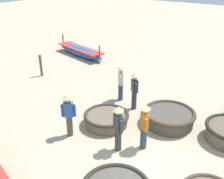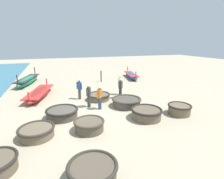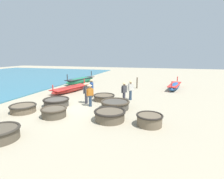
% 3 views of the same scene
% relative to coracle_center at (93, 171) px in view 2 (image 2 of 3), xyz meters
% --- Properties ---
extents(ground_plane, '(80.00, 80.00, 0.00)m').
position_rel_coracle_center_xyz_m(ground_plane, '(0.55, 4.83, -0.31)').
color(ground_plane, tan).
extents(coracle_center, '(1.68, 1.68, 0.57)m').
position_rel_coracle_center_xyz_m(coracle_center, '(0.00, 0.00, 0.00)').
color(coracle_center, brown).
rests_on(coracle_center, ground).
extents(coracle_upturned, '(1.56, 1.56, 0.56)m').
position_rel_coracle_center_xyz_m(coracle_upturned, '(0.58, 3.22, -0.00)').
color(coracle_upturned, brown).
rests_on(coracle_upturned, ground).
extents(coracle_front_right, '(2.04, 2.04, 0.59)m').
position_rel_coracle_center_xyz_m(coracle_front_right, '(3.74, 5.78, 0.01)').
color(coracle_front_right, '#4C473F').
rests_on(coracle_front_right, ground).
extents(coracle_beside_post, '(1.68, 1.68, 0.51)m').
position_rel_coracle_center_xyz_m(coracle_beside_post, '(-1.89, 3.43, -0.03)').
color(coracle_beside_post, brown).
rests_on(coracle_beside_post, ground).
extents(coracle_tilted, '(1.82, 1.82, 0.62)m').
position_rel_coracle_center_xyz_m(coracle_tilted, '(4.02, 3.54, 0.03)').
color(coracle_tilted, brown).
rests_on(coracle_tilted, ground).
extents(coracle_front_left, '(1.78, 1.78, 0.49)m').
position_rel_coracle_center_xyz_m(coracle_front_left, '(2.28, 7.75, -0.04)').
color(coracle_front_left, brown).
rests_on(coracle_front_left, ground).
extents(coracle_far_left, '(1.42, 1.42, 0.62)m').
position_rel_coracle_center_xyz_m(coracle_far_left, '(6.26, 3.42, 0.03)').
color(coracle_far_left, brown).
rests_on(coracle_far_left, ground).
extents(coracle_weathered, '(1.89, 1.89, 0.56)m').
position_rel_coracle_center_xyz_m(coracle_weathered, '(-0.60, 5.28, -0.00)').
color(coracle_weathered, '#4C473F').
rests_on(coracle_weathered, ground).
extents(long_boat_green_hull, '(1.80, 4.62, 1.15)m').
position_rel_coracle_center_xyz_m(long_boat_green_hull, '(8.22, 14.48, 0.02)').
color(long_boat_green_hull, '#285693').
rests_on(long_boat_green_hull, ground).
extents(long_boat_ochre_hull, '(2.32, 5.00, 1.05)m').
position_rel_coracle_center_xyz_m(long_boat_ochre_hull, '(-2.06, 10.00, -0.00)').
color(long_boat_ochre_hull, maroon).
rests_on(long_boat_ochre_hull, ground).
extents(long_boat_white_hull, '(2.22, 5.39, 1.43)m').
position_rel_coracle_center_xyz_m(long_boat_white_hull, '(-3.43, 15.18, 0.10)').
color(long_boat_white_hull, '#237551').
rests_on(long_boat_white_hull, ground).
extents(fisherman_standing_left, '(0.39, 0.42, 1.67)m').
position_rel_coracle_center_xyz_m(fisherman_standing_left, '(4.01, 7.55, 0.65)').
color(fisherman_standing_left, '#383842').
rests_on(fisherman_standing_left, ground).
extents(fisherman_standing_right, '(0.42, 0.39, 1.67)m').
position_rel_coracle_center_xyz_m(fisherman_standing_right, '(1.85, 5.85, 0.65)').
color(fisherman_standing_right, '#2D425B').
rests_on(fisherman_standing_right, ground).
extents(fisherman_hauling, '(0.46, 0.37, 1.67)m').
position_rel_coracle_center_xyz_m(fisherman_hauling, '(4.35, 8.49, 0.65)').
color(fisherman_hauling, '#2D425B').
rests_on(fisherman_hauling, ground).
extents(fisherman_with_hat, '(0.36, 0.47, 1.67)m').
position_rel_coracle_center_xyz_m(fisherman_with_hat, '(1.25, 6.49, 0.65)').
color(fisherman_with_hat, '#383842').
rests_on(fisherman_with_hat, ground).
extents(fisherman_crouching, '(0.39, 0.43, 1.67)m').
position_rel_coracle_center_xyz_m(fisherman_crouching, '(0.92, 8.40, 0.65)').
color(fisherman_crouching, '#4C473D').
rests_on(fisherman_crouching, ground).
extents(mooring_post_inland, '(0.14, 0.14, 1.23)m').
position_rel_coracle_center_xyz_m(mooring_post_inland, '(4.18, 13.77, 0.31)').
color(mooring_post_inland, brown).
rests_on(mooring_post_inland, ground).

